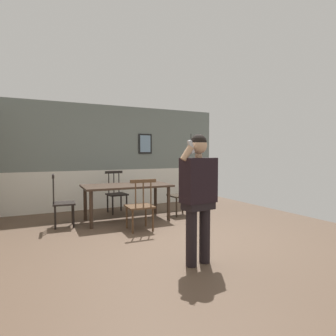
{
  "coord_description": "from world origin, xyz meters",
  "views": [
    {
      "loc": [
        -2.09,
        -4.09,
        1.42
      ],
      "look_at": [
        -0.16,
        -0.25,
        1.19
      ],
      "focal_mm": 30.59,
      "sensor_mm": 36.0,
      "label": 1
    }
  ],
  "objects_px": {
    "chair_opposite_corner": "(116,193)",
    "person_figure": "(199,190)",
    "chair_near_window": "(181,194)",
    "chair_by_doorway": "(62,202)",
    "chair_at_table_head": "(140,205)",
    "dining_table": "(127,189)"
  },
  "relations": [
    {
      "from": "chair_opposite_corner",
      "to": "person_figure",
      "type": "height_order",
      "value": "person_figure"
    },
    {
      "from": "chair_near_window",
      "to": "chair_opposite_corner",
      "type": "relative_size",
      "value": 0.99
    },
    {
      "from": "chair_by_doorway",
      "to": "person_figure",
      "type": "height_order",
      "value": "person_figure"
    },
    {
      "from": "chair_at_table_head",
      "to": "chair_near_window",
      "type": "bearing_deg",
      "value": 34.16
    },
    {
      "from": "dining_table",
      "to": "chair_near_window",
      "type": "distance_m",
      "value": 1.3
    },
    {
      "from": "chair_near_window",
      "to": "chair_at_table_head",
      "type": "height_order",
      "value": "chair_near_window"
    },
    {
      "from": "chair_near_window",
      "to": "person_figure",
      "type": "relative_size",
      "value": 0.59
    },
    {
      "from": "chair_opposite_corner",
      "to": "chair_near_window",
      "type": "bearing_deg",
      "value": 139.75
    },
    {
      "from": "chair_by_doorway",
      "to": "chair_near_window",
      "type": "bearing_deg",
      "value": 92.92
    },
    {
      "from": "dining_table",
      "to": "chair_by_doorway",
      "type": "xyz_separation_m",
      "value": [
        -1.28,
        0.05,
        -0.19
      ]
    },
    {
      "from": "chair_by_doorway",
      "to": "dining_table",
      "type": "bearing_deg",
      "value": 92.84
    },
    {
      "from": "chair_by_doorway",
      "to": "chair_opposite_corner",
      "type": "xyz_separation_m",
      "value": [
        1.31,
        0.81,
        -0.01
      ]
    },
    {
      "from": "chair_by_doorway",
      "to": "chair_opposite_corner",
      "type": "height_order",
      "value": "chair_by_doorway"
    },
    {
      "from": "chair_at_table_head",
      "to": "chair_opposite_corner",
      "type": "distance_m",
      "value": 1.71
    },
    {
      "from": "dining_table",
      "to": "chair_near_window",
      "type": "height_order",
      "value": "chair_near_window"
    },
    {
      "from": "chair_by_doorway",
      "to": "chair_opposite_corner",
      "type": "bearing_deg",
      "value": 126.62
    },
    {
      "from": "chair_by_doorway",
      "to": "person_figure",
      "type": "xyz_separation_m",
      "value": [
        1.34,
        -2.73,
        0.48
      ]
    },
    {
      "from": "chair_opposite_corner",
      "to": "person_figure",
      "type": "bearing_deg",
      "value": 85.79
    },
    {
      "from": "chair_by_doorway",
      "to": "chair_at_table_head",
      "type": "height_order",
      "value": "chair_by_doorway"
    },
    {
      "from": "dining_table",
      "to": "chair_at_table_head",
      "type": "bearing_deg",
      "value": -92.1
    },
    {
      "from": "chair_by_doorway",
      "to": "person_figure",
      "type": "bearing_deg",
      "value": 31.12
    },
    {
      "from": "dining_table",
      "to": "chair_at_table_head",
      "type": "relative_size",
      "value": 1.92
    }
  ]
}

